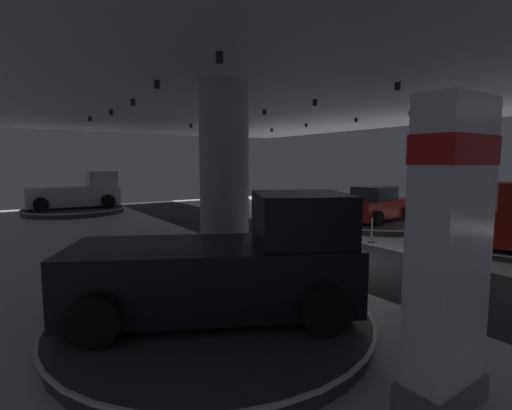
% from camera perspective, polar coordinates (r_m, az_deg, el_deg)
% --- Properties ---
extents(ground, '(24.00, 44.00, 0.06)m').
position_cam_1_polar(ground, '(13.17, 14.05, -7.97)').
color(ground, silver).
extents(ceiling_with_spotlights, '(24.00, 44.00, 0.39)m').
position_cam_1_polar(ceiling_with_spotlights, '(12.99, 14.74, 16.61)').
color(ceiling_with_spotlights, silver).
extents(column_left, '(1.46, 1.46, 5.50)m').
position_cam_1_polar(column_left, '(11.46, -4.77, 4.12)').
color(column_left, '#ADADB2').
rests_on(column_left, ground).
extents(brand_sign_pylon, '(1.29, 0.68, 4.00)m').
position_cam_1_polar(brand_sign_pylon, '(5.45, 26.84, -6.23)').
color(brand_sign_pylon, slate).
rests_on(brand_sign_pylon, ground).
extents(display_platform_deep_left, '(6.07, 6.07, 0.33)m').
position_cam_1_polar(display_platform_deep_left, '(26.83, -25.46, -0.69)').
color(display_platform_deep_left, '#333338').
rests_on(display_platform_deep_left, ground).
extents(pickup_truck_deep_left, '(5.42, 2.91, 2.30)m').
position_cam_1_polar(pickup_truck_deep_left, '(26.75, -24.88, 1.65)').
color(pickup_truck_deep_left, silver).
rests_on(pickup_truck_deep_left, display_platform_deep_left).
extents(display_platform_mid_right, '(5.82, 5.82, 0.30)m').
position_cam_1_polar(display_platform_mid_right, '(20.18, 17.36, -2.55)').
color(display_platform_mid_right, '#333338').
rests_on(display_platform_mid_right, ground).
extents(display_car_mid_right, '(4.42, 2.71, 1.71)m').
position_cam_1_polar(display_car_mid_right, '(20.04, 17.40, -0.03)').
color(display_car_mid_right, maroon).
rests_on(display_car_mid_right, display_platform_mid_right).
extents(display_platform_near_left, '(6.05, 6.05, 0.31)m').
position_cam_1_polar(display_platform_near_left, '(7.76, -6.34, -16.60)').
color(display_platform_near_left, '#333338').
rests_on(display_platform_near_left, ground).
extents(pickup_truck_near_left, '(5.68, 4.40, 2.30)m').
position_cam_1_polar(pickup_truck_near_left, '(7.42, -3.93, -8.90)').
color(pickup_truck_near_left, black).
rests_on(pickup_truck_near_left, display_platform_near_left).
extents(visitor_walking_near, '(0.32, 0.32, 1.59)m').
position_cam_1_polar(visitor_walking_near, '(20.63, -3.58, -0.01)').
color(visitor_walking_near, black).
rests_on(visitor_walking_near, ground).
extents(visitor_walking_far, '(0.32, 0.32, 1.59)m').
position_cam_1_polar(visitor_walking_far, '(22.34, -5.17, 0.46)').
color(visitor_walking_far, black).
rests_on(visitor_walking_far, ground).
extents(stanchion_a, '(0.28, 0.28, 1.01)m').
position_cam_1_polar(stanchion_a, '(15.96, 16.89, -4.10)').
color(stanchion_a, '#333338').
rests_on(stanchion_a, ground).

